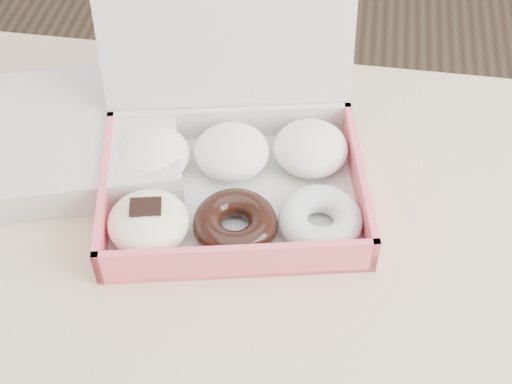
# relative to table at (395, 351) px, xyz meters

# --- Properties ---
(table) EXTENTS (1.20, 0.80, 0.75)m
(table) POSITION_rel_table_xyz_m (0.00, 0.00, 0.00)
(table) COLOR tan
(table) RESTS_ON ground
(donut_box) EXTENTS (0.34, 0.32, 0.22)m
(donut_box) POSITION_rel_table_xyz_m (-0.21, 0.14, 0.11)
(donut_box) COLOR silver
(donut_box) RESTS_ON table
(newspapers) EXTENTS (0.33, 0.29, 0.04)m
(newspapers) POSITION_rel_table_xyz_m (-0.42, 0.18, 0.10)
(newspapers) COLOR silver
(newspapers) RESTS_ON table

